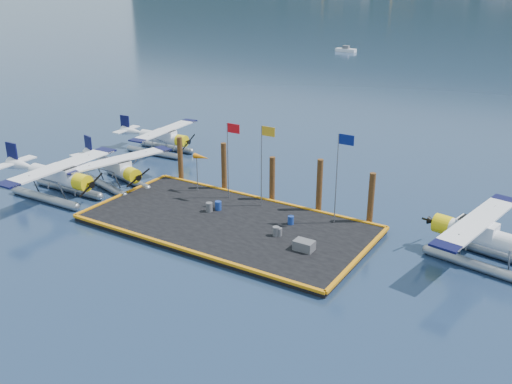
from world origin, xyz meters
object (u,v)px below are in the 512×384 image
piling_1 (224,168)px  piling_3 (319,187)px  drum_2 (279,232)px  drum_5 (218,206)px  piling_0 (180,160)px  flagpole_yellow (264,154)px  flagpole_blue (340,166)px  crate (304,245)px  windsock (201,158)px  drum_1 (276,231)px  seaplane_b (117,170)px  seaplane_d (482,239)px  drum_4 (291,220)px  seaplane_a (59,179)px  flagpole_red (230,149)px  drum_0 (209,207)px  seaplane_c (162,139)px  piling_2 (272,181)px  piling_4 (371,200)px

piling_1 → piling_3: size_ratio=0.98×
drum_2 → drum_5: 6.18m
piling_0 → drum_2: bearing=-23.1°
flagpole_yellow → flagpole_blue: flagpole_blue is taller
crate → piling_3: size_ratio=0.30×
drum_2 → piling_1: 9.98m
drum_5 → windsock: 4.75m
drum_2 → windsock: windsock is taller
drum_1 → piling_1: (-8.05, 5.55, 1.38)m
seaplane_b → piling_1: size_ratio=2.28×
piling_1 → piling_0: bearing=180.0°
seaplane_d → drum_4: seaplane_d is taller
flagpole_yellow → piling_0: 9.67m
drum_2 → piling_0: (-12.74, 5.45, 1.32)m
seaplane_a → seaplane_b: bearing=153.5°
piling_3 → windsock: bearing=-170.5°
drum_2 → drum_1: bearing=-151.7°
seaplane_d → windsock: 21.39m
piling_1 → flagpole_red: bearing=-43.2°
drum_4 → piling_3: 3.72m
drum_1 → flagpole_red: (-6.35, 3.95, 3.67)m
crate → flagpole_red: bearing=151.6°
drum_2 → flagpole_blue: size_ratio=0.08×
windsock → drum_4: bearing=-11.2°
seaplane_a → flagpole_red: flagpole_red is taller
drum_0 → flagpole_red: flagpole_red is taller
seaplane_b → flagpole_red: bearing=116.6°
drum_4 → crate: crate is taller
seaplane_c → piling_3: piling_3 is taller
piling_2 → piling_3: 4.01m
seaplane_c → piling_2: bearing=67.1°
piling_0 → drum_5: bearing=-30.8°
seaplane_b → seaplane_d: size_ratio=0.93×
piling_1 → drum_1: bearing=-34.5°
seaplane_b → windsock: windsock is taller
seaplane_a → drum_2: 18.83m
drum_2 → piling_3: 5.65m
piling_0 → piling_3: piling_3 is taller
flagpole_yellow → piling_1: (-4.70, 1.60, -2.41)m
flagpole_blue → crate: bearing=-91.0°
piling_2 → piling_3: piling_3 is taller
drum_4 → flagpole_blue: bearing=33.7°
seaplane_d → drum_1: (-12.24, -4.16, -0.87)m
drum_0 → drum_5: drum_0 is taller
drum_1 → flagpole_blue: 6.19m
seaplane_d → windsock: seaplane_d is taller
flagpole_red → flagpole_yellow: bearing=0.0°
drum_2 → piling_1: piling_1 is taller
piling_3 → piling_4: (4.00, 0.00, -0.15)m
flagpole_blue → windsock: (-11.72, 0.00, -1.46)m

